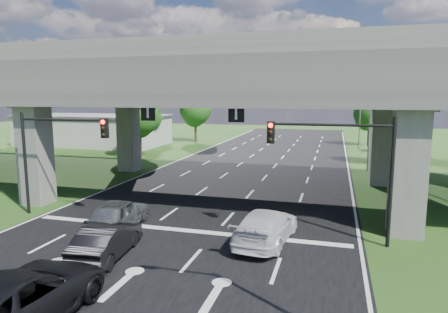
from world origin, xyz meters
The scene contains 18 objects.
ground centered at (0.00, 0.00, 0.00)m, with size 160.00×160.00×0.00m, color #263F14.
road centered at (0.00, 10.00, 0.01)m, with size 18.00×120.00×0.03m, color black.
overpass centered at (0.00, 12.00, 7.92)m, with size 80.00×15.00×10.00m.
warehouse centered at (-26.00, 35.00, 2.00)m, with size 20.00×10.00×4.00m, color #9E9E99.
signal_right centered at (7.82, 3.94, 4.19)m, with size 5.76×0.54×6.00m.
signal_left centered at (-7.82, 3.94, 4.19)m, with size 5.76×0.54×6.00m.
streetlight_far centered at (10.10, 24.00, 5.85)m, with size 3.38×0.25×10.00m.
streetlight_beyond centered at (10.10, 40.00, 5.85)m, with size 3.38×0.25×10.00m.
tree_left_near centered at (-13.95, 26.00, 4.82)m, with size 4.50×4.50×7.80m.
tree_left_mid centered at (-16.95, 34.00, 4.17)m, with size 3.91×3.90×6.76m.
tree_left_far centered at (-12.95, 42.00, 5.14)m, with size 4.80×4.80×8.32m.
tree_right_near centered at (13.05, 28.00, 4.50)m, with size 4.20×4.20×7.28m.
tree_right_mid centered at (16.05, 36.00, 4.17)m, with size 3.91×3.90×6.76m.
tree_right_far centered at (12.05, 44.00, 4.82)m, with size 4.50×4.50×7.80m.
car_silver centered at (-3.23, 2.72, 0.84)m, with size 1.92×4.76×1.62m, color gray.
car_dark centered at (-1.80, -0.66, 0.78)m, with size 1.58×4.53×1.49m, color black.
car_white centered at (4.47, 3.00, 0.81)m, with size 2.19×5.38×1.56m, color silver.
car_trailing centered at (-1.50, -5.87, 0.88)m, with size 2.81×6.09×1.69m, color black.
Camera 1 is at (7.46, -15.08, 6.91)m, focal length 32.00 mm.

